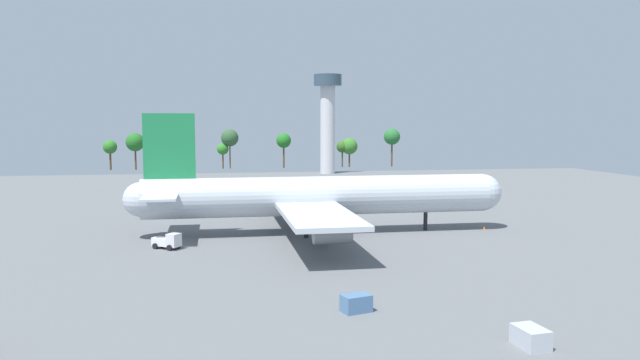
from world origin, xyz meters
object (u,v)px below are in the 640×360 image
object	(u,v)px
cargo_airplane	(319,196)
cargo_container_fore	(356,303)
cargo_container_aft	(531,337)
control_tower	(328,114)
pushback_tractor	(168,241)
safety_cone_nose	(484,228)

from	to	relation	value
cargo_airplane	cargo_container_fore	world-z (taller)	cargo_airplane
cargo_container_aft	control_tower	distance (m)	178.04
pushback_tractor	safety_cone_nose	xyz separation A→B (m)	(53.84, 7.22, -0.87)
safety_cone_nose	pushback_tractor	bearing A→B (deg)	-172.36
cargo_airplane	safety_cone_nose	world-z (taller)	cargo_airplane
safety_cone_nose	control_tower	distance (m)	124.49
safety_cone_nose	cargo_container_aft	bearing A→B (deg)	-111.35
cargo_container_fore	safety_cone_nose	world-z (taller)	cargo_container_fore
cargo_container_aft	control_tower	xyz separation A→B (m)	(15.92, 176.08, 21.05)
control_tower	cargo_container_aft	bearing A→B (deg)	-95.17
pushback_tractor	cargo_container_aft	world-z (taller)	pushback_tractor
cargo_container_fore	cargo_container_aft	distance (m)	17.03
cargo_container_fore	safety_cone_nose	distance (m)	53.26
pushback_tractor	cargo_container_aft	bearing A→B (deg)	-54.63
cargo_airplane	cargo_container_fore	size ratio (longest dim) A/B	20.10
cargo_container_fore	safety_cone_nose	xyz separation A→B (m)	(33.14, 41.69, -0.56)
pushback_tractor	safety_cone_nose	distance (m)	54.33
cargo_container_fore	cargo_container_aft	bearing A→B (deg)	-44.23
cargo_container_fore	control_tower	world-z (taller)	control_tower
cargo_container_aft	safety_cone_nose	xyz separation A→B (m)	(20.94, 53.57, -0.54)
cargo_container_aft	control_tower	size ratio (longest dim) A/B	0.09
cargo_airplane	safety_cone_nose	bearing A→B (deg)	-2.89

